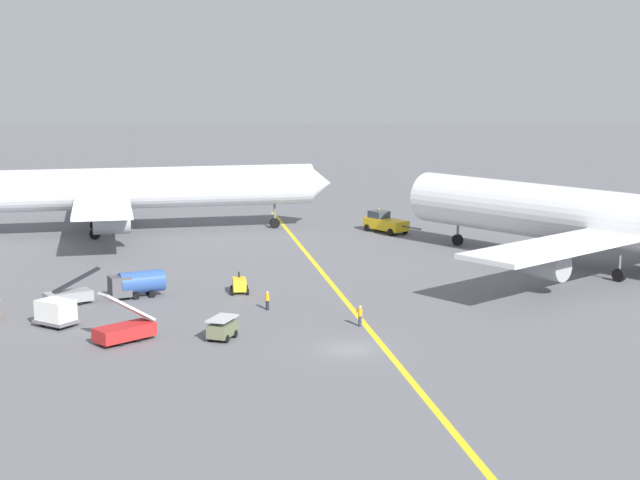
{
  "coord_description": "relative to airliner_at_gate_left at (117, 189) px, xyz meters",
  "views": [
    {
      "loc": [
        -6.4,
        -67.72,
        20.15
      ],
      "look_at": [
        -0.74,
        23.5,
        4.0
      ],
      "focal_mm": 53.97,
      "sensor_mm": 36.0,
      "label": 1
    }
  ],
  "objects": [
    {
      "name": "airliner_being_pushed",
      "position": [
        53.16,
        -26.54,
        -0.39
      ],
      "size": [
        40.51,
        46.43,
        16.38
      ],
      "color": "white",
      "rests_on": "ground"
    },
    {
      "name": "gse_stair_truck_yellow",
      "position": [
        7.52,
        -49.29,
        -4.57
      ],
      "size": [
        4.72,
        4.45,
        4.06
      ],
      "color": "red",
      "rests_on": "ground"
    },
    {
      "name": "gse_fuel_bowser_stubby",
      "position": [
        6.55,
        -34.85,
        -4.26
      ],
      "size": [
        5.24,
        3.67,
        2.4
      ],
      "color": "#2D5199",
      "rests_on": "ground"
    },
    {
      "name": "gse_gpu_cart_small",
      "position": [
        15.79,
        -33.75,
        -4.8
      ],
      "size": [
        1.75,
        2.22,
        1.9
      ],
      "color": "gold",
      "rests_on": "ground"
    },
    {
      "name": "ground_plane",
      "position": [
        24.24,
        -52.23,
        -5.6
      ],
      "size": [
        600.0,
        600.0,
        0.0
      ],
      "primitive_type": "plane",
      "color": "slate"
    },
    {
      "name": "gse_container_dolly_flat",
      "position": [
        1.4,
        -44.4,
        -4.42
      ],
      "size": [
        3.88,
        3.66,
        2.15
      ],
      "color": "slate",
      "rests_on": "ground"
    },
    {
      "name": "pushback_tug",
      "position": [
        33.43,
        -1.07,
        -4.36
      ],
      "size": [
        6.41,
        8.36,
        2.92
      ],
      "color": "gold",
      "rests_on": "ground"
    },
    {
      "name": "ground_crew_marshaller_foreground",
      "position": [
        18.28,
        -40.11,
        -4.75
      ],
      "size": [
        0.36,
        0.36,
        1.63
      ],
      "color": "black",
      "rests_on": "ground"
    },
    {
      "name": "gse_baggage_cart_trailing",
      "position": [
        14.81,
        -49.03,
        -4.74
      ],
      "size": [
        2.53,
        3.13,
        1.71
      ],
      "color": "#666B4C",
      "rests_on": "ground"
    },
    {
      "name": "gse_belt_loader_portside",
      "position": [
        1.03,
        -37.19,
        -4.77
      ],
      "size": [
        4.86,
        3.59,
        3.02
      ],
      "color": "gray",
      "rests_on": "ground"
    },
    {
      "name": "ground_crew_ramp_agent_by_cones",
      "position": [
        25.63,
        -45.97,
        -4.7
      ],
      "size": [
        0.45,
        0.38,
        1.72
      ],
      "color": "#2D3351",
      "rests_on": "ground"
    },
    {
      "name": "taxiway_stripe",
      "position": [
        25.77,
        -42.23,
        -5.59
      ],
      "size": [
        13.03,
        119.4,
        0.01
      ],
      "primitive_type": "cube",
      "rotation": [
        0.0,
        0.0,
        0.1
      ],
      "color": "yellow",
      "rests_on": "ground"
    },
    {
      "name": "airliner_at_gate_left",
      "position": [
        0.0,
        0.0,
        0.0
      ],
      "size": [
        53.7,
        40.37,
        16.55
      ],
      "color": "white",
      "rests_on": "ground"
    }
  ]
}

